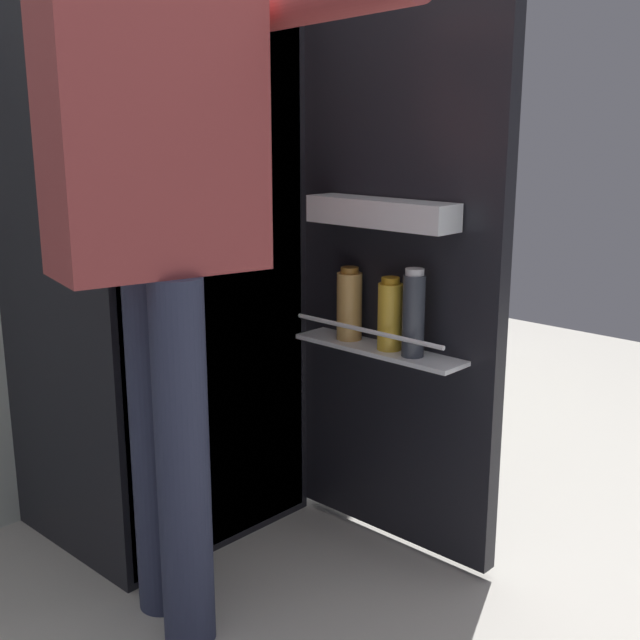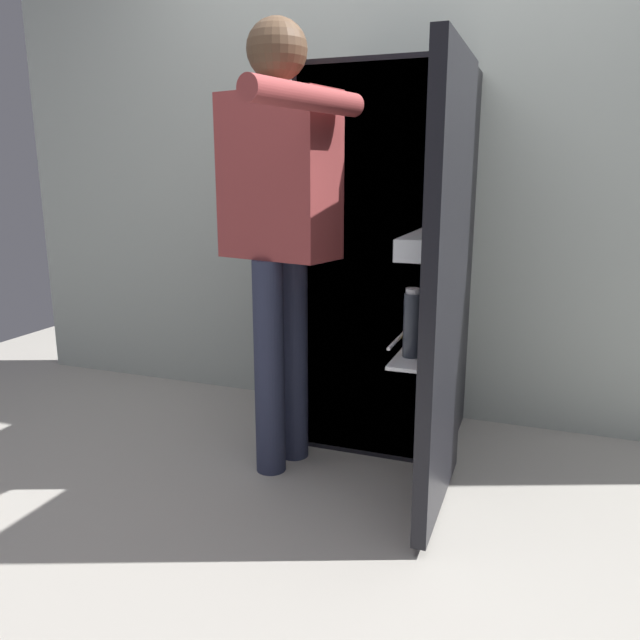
{
  "view_description": "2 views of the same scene",
  "coord_description": "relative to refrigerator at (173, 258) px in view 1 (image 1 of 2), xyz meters",
  "views": [
    {
      "loc": [
        -1.34,
        -1.37,
        1.19
      ],
      "look_at": [
        -0.0,
        -0.12,
        0.73
      ],
      "focal_mm": 45.3,
      "sensor_mm": 36.0,
      "label": 1
    },
    {
      "loc": [
        0.67,
        -2.13,
        1.19
      ],
      "look_at": [
        -0.07,
        -0.12,
        0.68
      ],
      "focal_mm": 34.89,
      "sensor_mm": 36.0,
      "label": 2
    }
  ],
  "objects": [
    {
      "name": "person",
      "position": [
        -0.33,
        -0.41,
        0.24
      ],
      "size": [
        0.58,
        0.83,
        1.73
      ],
      "color": "#2D334C",
      "rests_on": "ground_plane"
    },
    {
      "name": "ground_plane",
      "position": [
        -0.03,
        -0.48,
        -0.8
      ],
      "size": [
        5.94,
        5.94,
        0.0
      ],
      "primitive_type": "plane",
      "color": "#B7B2A8"
    },
    {
      "name": "refrigerator",
      "position": [
        0.0,
        0.0,
        0.0
      ],
      "size": [
        0.71,
        1.22,
        1.61
      ],
      "color": "black",
      "rests_on": "ground_plane"
    },
    {
      "name": "kitchen_wall",
      "position": [
        -0.03,
        0.39,
        0.47
      ],
      "size": [
        4.4,
        0.1,
        2.54
      ],
      "primitive_type": "cube",
      "color": "beige",
      "rests_on": "ground_plane"
    }
  ]
}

